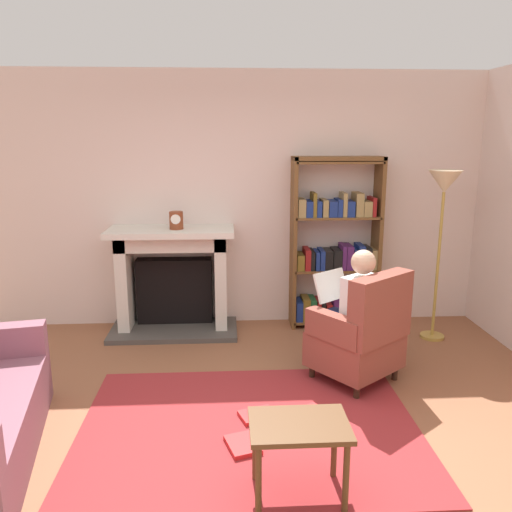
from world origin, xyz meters
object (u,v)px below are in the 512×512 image
at_px(armchair_reading, 362,334).
at_px(seated_reader, 351,308).
at_px(side_table, 299,435).
at_px(floor_lamp, 443,197).
at_px(fireplace, 173,276).
at_px(bookshelf, 336,249).
at_px(mantel_clock, 176,220).

bearing_deg(armchair_reading, seated_reader, -90.00).
height_order(armchair_reading, seated_reader, seated_reader).
distance_m(armchair_reading, side_table, 1.56).
bearing_deg(floor_lamp, fireplace, 171.24).
distance_m(bookshelf, seated_reader, 1.30).
distance_m(fireplace, side_table, 2.89).
bearing_deg(bookshelf, side_table, -105.71).
height_order(mantel_clock, armchair_reading, mantel_clock).
height_order(fireplace, bookshelf, bookshelf).
bearing_deg(seated_reader, mantel_clock, -73.86).
bearing_deg(armchair_reading, side_table, 25.23).
xyz_separation_m(armchair_reading, side_table, (-0.72, -1.38, -0.03)).
distance_m(armchair_reading, seated_reader, 0.23).
distance_m(mantel_clock, seated_reader, 2.00).
bearing_deg(bookshelf, seated_reader, -95.80).
xyz_separation_m(mantel_clock, bookshelf, (1.67, 0.14, -0.35)).
xyz_separation_m(bookshelf, seated_reader, (-0.13, -1.28, -0.23)).
distance_m(fireplace, floor_lamp, 2.84).
relative_size(armchair_reading, side_table, 1.73).
bearing_deg(mantel_clock, floor_lamp, -6.83).
height_order(bookshelf, armchair_reading, bookshelf).
height_order(side_table, floor_lamp, floor_lamp).
relative_size(fireplace, bookshelf, 0.72).
height_order(bookshelf, floor_lamp, bookshelf).
bearing_deg(seated_reader, armchair_reading, 90.00).
relative_size(mantel_clock, side_table, 0.32).
relative_size(fireplace, side_table, 2.36).
xyz_separation_m(mantel_clock, side_table, (0.90, -2.62, -0.80)).
distance_m(fireplace, armchair_reading, 2.15).
bearing_deg(floor_lamp, armchair_reading, -137.32).
xyz_separation_m(side_table, floor_lamp, (1.71, 2.30, 1.06)).
xyz_separation_m(seated_reader, floor_lamp, (1.07, 0.83, 0.83)).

